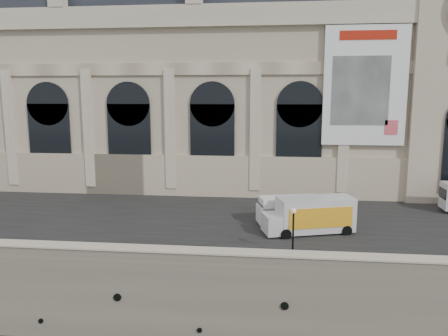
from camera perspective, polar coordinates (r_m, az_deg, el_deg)
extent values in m
cube|color=gray|center=(66.58, -5.08, -3.57)|extent=(160.00, 70.00, 6.00)
cube|color=#2D2D2D|center=(46.07, -10.27, -5.75)|extent=(160.00, 24.00, 0.06)
cube|color=gray|center=(33.89, -16.81, -10.72)|extent=(160.00, 1.20, 1.10)
cube|color=beige|center=(33.70, -16.86, -9.76)|extent=(160.00, 1.40, 0.12)
cube|color=beige|center=(62.50, -11.46, 8.38)|extent=(68.00, 18.00, 22.00)
cube|color=beige|center=(54.68, -14.06, -0.82)|extent=(68.60, 0.40, 5.00)
cube|color=beige|center=(54.41, -14.94, 18.48)|extent=(69.00, 0.80, 2.40)
cube|color=beige|center=(53.92, -14.61, 12.37)|extent=(68.00, 0.30, 1.40)
cube|color=beige|center=(59.71, -26.14, 4.67)|extent=(1.20, 0.50, 14.00)
cube|color=black|center=(57.38, -21.76, 3.30)|extent=(5.20, 0.25, 9.00)
cylinder|color=black|center=(57.12, -22.04, 7.79)|extent=(5.20, 0.25, 5.20)
cube|color=beige|center=(55.02, -17.27, 4.88)|extent=(1.20, 0.50, 14.00)
cube|color=black|center=(53.43, -12.23, 3.35)|extent=(5.20, 0.25, 9.00)
cylinder|color=black|center=(53.15, -12.40, 8.18)|extent=(5.20, 0.25, 5.20)
cube|color=beige|center=(51.86, -7.05, 4.98)|extent=(1.20, 0.50, 14.00)
cube|color=black|center=(51.16, -1.52, 3.30)|extent=(5.20, 0.25, 9.00)
cylinder|color=black|center=(50.87, -1.55, 8.34)|extent=(5.20, 0.25, 5.20)
cube|color=beige|center=(50.52, 4.11, 4.91)|extent=(1.20, 0.50, 14.00)
cube|color=black|center=(50.79, 9.74, 3.12)|extent=(5.20, 0.25, 9.00)
cylinder|color=black|center=(50.50, 9.89, 8.20)|extent=(5.20, 0.25, 5.20)
cube|color=beige|center=(51.13, 15.41, 4.65)|extent=(1.20, 0.50, 14.00)
cube|color=white|center=(51.14, 17.95, 10.14)|extent=(9.00, 0.35, 13.00)
cube|color=#AD1B0B|center=(51.33, 18.31, 16.17)|extent=(6.00, 0.06, 1.00)
cube|color=gray|center=(50.84, 17.40, 9.61)|extent=(6.20, 0.06, 7.50)
cube|color=#DC4D5D|center=(51.73, 21.00, 4.97)|extent=(1.40, 0.06, 1.60)
cube|color=beige|center=(60.45, 27.25, 11.29)|extent=(12.00, 14.00, 30.00)
cube|color=black|center=(50.38, 26.66, -2.96)|extent=(0.12, 2.04, 1.06)
cube|color=white|center=(41.58, 8.65, -5.40)|extent=(6.03, 3.53, 2.41)
cube|color=white|center=(41.10, 5.59, -6.04)|extent=(2.08, 2.53, 1.68)
cube|color=black|center=(40.81, 4.80, -5.30)|extent=(0.52, 1.84, 0.84)
cylinder|color=black|center=(40.36, 6.58, -7.31)|extent=(0.84, 0.45, 0.80)
cylinder|color=black|center=(42.41, 5.83, -6.47)|extent=(0.84, 0.45, 0.80)
cylinder|color=black|center=(41.40, 11.48, -7.01)|extent=(0.84, 0.45, 0.80)
cylinder|color=black|center=(43.40, 10.51, -6.21)|extent=(0.84, 0.45, 0.80)
cube|color=silver|center=(39.38, 11.83, -5.90)|extent=(7.05, 4.36, 2.97)
cube|color=orange|center=(38.23, 12.58, -6.40)|extent=(5.49, 1.73, 1.76)
cube|color=#AD1B0B|center=(38.23, 12.58, -6.40)|extent=(3.17, 1.01, 0.66)
cube|color=silver|center=(38.32, 6.58, -7.22)|extent=(2.39, 2.83, 1.65)
cylinder|color=black|center=(37.55, 8.12, -8.58)|extent=(0.93, 0.55, 0.88)
cylinder|color=black|center=(39.84, 6.93, -7.48)|extent=(0.93, 0.55, 0.88)
cylinder|color=black|center=(39.62, 15.74, -7.88)|extent=(0.93, 0.55, 0.88)
cylinder|color=black|center=(41.79, 14.19, -6.89)|extent=(0.93, 0.55, 0.88)
cylinder|color=black|center=(33.54, 8.93, -11.32)|extent=(0.39, 0.39, 0.36)
cylinder|color=black|center=(33.00, 9.00, -8.70)|extent=(0.14, 0.14, 3.58)
sphere|color=beige|center=(32.47, 9.09, -5.55)|extent=(0.39, 0.39, 0.39)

